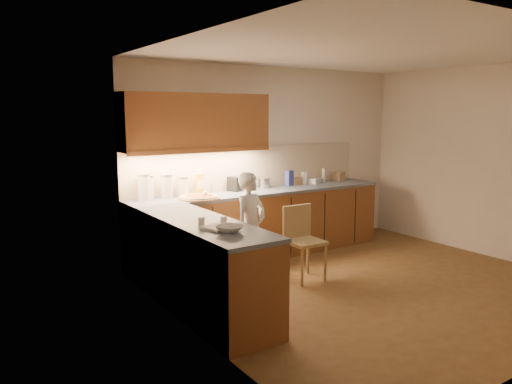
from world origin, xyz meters
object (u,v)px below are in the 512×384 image
at_px(wooden_chair, 302,237).
at_px(toaster, 239,183).
at_px(child, 250,227).
at_px(pizza_on_board, 200,197).
at_px(oil_jug, 199,183).

xyz_separation_m(wooden_chair, toaster, (-0.13, 1.21, 0.51)).
height_order(child, toaster, child).
xyz_separation_m(pizza_on_board, wooden_chair, (0.89, -0.90, -0.43)).
bearing_deg(child, pizza_on_board, 102.60).
distance_m(child, wooden_chair, 0.63).
height_order(wooden_chair, toaster, toaster).
bearing_deg(child, toaster, 47.57).
bearing_deg(oil_jug, pizza_on_board, -116.22).
relative_size(wooden_chair, toaster, 2.57).
distance_m(pizza_on_board, wooden_chair, 1.34).
height_order(child, wooden_chair, child).
relative_size(child, toaster, 3.76).
bearing_deg(pizza_on_board, wooden_chair, -45.41).
bearing_deg(pizza_on_board, oil_jug, 63.78).
bearing_deg(toaster, child, -133.35).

